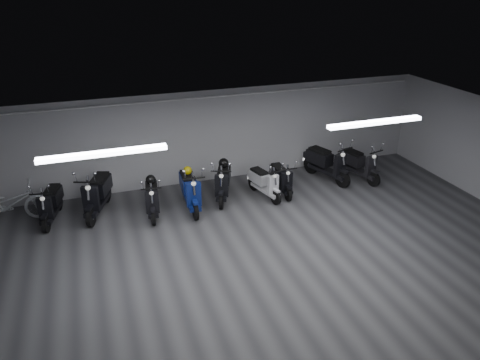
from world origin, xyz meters
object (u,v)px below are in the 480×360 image
object	(u,v)px
scooter_1	(97,188)
scooter_4	(190,184)
scooter_0	(50,198)
scooter_5	(223,177)
scooter_9	(360,159)
scooter_6	(265,178)
helmet_2	(151,180)
bicycle	(8,200)
scooter_7	(282,174)
helmet_1	(188,170)
scooter_3	(152,193)
scooter_8	(328,158)
helmet_0	(224,163)

from	to	relation	value
scooter_1	scooter_4	size ratio (longest dim) A/B	1.04
scooter_0	scooter_5	bearing A→B (deg)	10.12
scooter_9	scooter_6	bearing A→B (deg)	169.46
scooter_6	scooter_1	bearing A→B (deg)	159.40
scooter_1	helmet_2	distance (m)	1.41
bicycle	scooter_9	bearing A→B (deg)	-97.25
scooter_7	bicycle	bearing A→B (deg)	177.25
scooter_5	scooter_6	world-z (taller)	scooter_5
scooter_6	scooter_7	world-z (taller)	scooter_6
scooter_6	scooter_7	distance (m)	0.57
scooter_7	helmet_1	world-z (taller)	scooter_7
scooter_1	scooter_3	xyz separation A→B (m)	(1.34, -0.52, -0.13)
scooter_7	scooter_9	size ratio (longest dim) A/B	0.88
scooter_6	scooter_8	bearing A→B (deg)	-2.12
scooter_4	helmet_0	distance (m)	1.24
scooter_7	helmet_0	xyz separation A→B (m)	(-1.60, 0.43, 0.38)
helmet_2	scooter_5	bearing A→B (deg)	1.62
scooter_0	scooter_6	xyz separation A→B (m)	(5.66, -0.51, -0.04)
scooter_7	helmet_1	size ratio (longest dim) A/B	6.80
scooter_1	helmet_0	world-z (taller)	scooter_1
scooter_8	bicycle	xyz separation A→B (m)	(-8.89, 0.27, -0.10)
scooter_7	bicycle	distance (m)	7.25
scooter_7	bicycle	xyz separation A→B (m)	(-7.22, 0.64, 0.05)
scooter_9	helmet_2	world-z (taller)	scooter_9
scooter_7	helmet_1	bearing A→B (deg)	178.40
scooter_3	helmet_1	xyz separation A→B (m)	(1.03, 0.28, 0.38)
scooter_6	helmet_2	size ratio (longest dim) A/B	6.09
scooter_4	bicycle	bearing A→B (deg)	173.28
scooter_9	scooter_7	bearing A→B (deg)	168.06
scooter_3	scooter_5	xyz separation A→B (m)	(2.03, 0.29, 0.05)
scooter_4	helmet_0	xyz separation A→B (m)	(1.10, 0.51, 0.26)
scooter_1	scooter_8	world-z (taller)	scooter_1
scooter_0	bicycle	distance (m)	1.01
scooter_6	helmet_1	world-z (taller)	scooter_6
scooter_1	scooter_5	size ratio (longest dim) A/B	1.11
scooter_6	scooter_8	distance (m)	2.29
bicycle	scooter_0	bearing A→B (deg)	-107.20
scooter_0	scooter_1	distance (m)	1.16
scooter_7	scooter_0	bearing A→B (deg)	178.55
bicycle	helmet_1	xyz separation A→B (m)	(4.52, -0.46, 0.36)
scooter_5	bicycle	xyz separation A→B (m)	(-5.52, 0.45, -0.03)
scooter_0	scooter_8	world-z (taller)	scooter_8
scooter_1	scooter_9	distance (m)	7.73
scooter_4	scooter_8	xyz separation A→B (m)	(4.38, 0.45, 0.03)
helmet_0	helmet_1	bearing A→B (deg)	-167.32
scooter_4	scooter_9	world-z (taller)	scooter_4
helmet_0	helmet_2	xyz separation A→B (m)	(-2.09, -0.29, -0.08)
scooter_6	helmet_1	xyz separation A→B (m)	(-2.13, 0.29, 0.41)
scooter_7	helmet_2	xyz separation A→B (m)	(-3.70, 0.14, 0.31)
scooter_3	scooter_5	size ratio (longest dim) A/B	0.92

